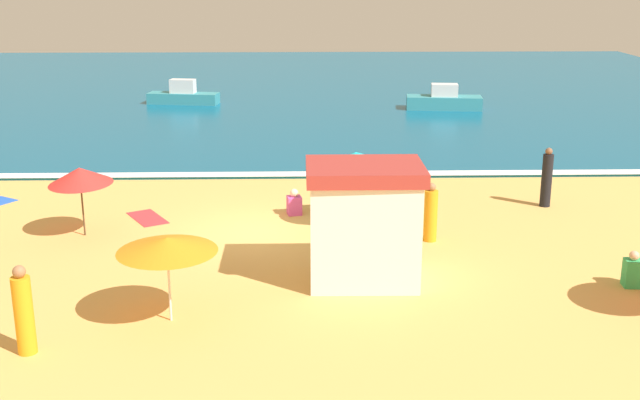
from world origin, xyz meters
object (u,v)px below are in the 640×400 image
Objects in this scene: beachgoer_0 at (547,179)px; beachgoer_6 at (294,204)px; beachgoer_8 at (431,214)px; small_boat_0 at (444,101)px; beach_umbrella_0 at (80,176)px; beach_umbrella_1 at (167,245)px; lifeguard_cabana at (364,223)px; beachgoer_3 at (24,312)px; beachgoer_1 at (632,271)px; small_boat_1 at (183,96)px; beach_umbrella_3 at (356,159)px.

beachgoer_0 is 8.03m from beachgoer_6.
small_boat_0 is (4.04, 20.82, -0.22)m from beachgoer_8.
beach_umbrella_1 is (3.33, -5.76, -0.02)m from beach_umbrella_0.
lifeguard_cabana reaches higher than beach_umbrella_0.
lifeguard_cabana is at bearing 27.64° from beachgoer_3.
small_boat_0 is at bearing 68.03° from beach_umbrella_1.
beach_umbrella_0 reaches higher than beachgoer_1.
beach_umbrella_1 is 2.43× the size of beachgoer_1.
small_boat_0 reaches higher than beachgoer_1.
small_boat_1 is at bearing 107.12° from lifeguard_cabana.
beachgoer_6 is at bearing 143.40° from beachgoer_1.
beachgoer_1 is (14.01, -4.14, -1.36)m from beach_umbrella_0.
beach_umbrella_3 is 6.49m from beachgoer_0.
beach_umbrella_0 reaches higher than beachgoer_3.
beachgoer_0 is 0.47× the size of small_boat_0.
lifeguard_cabana reaches higher than beachgoer_3.
small_boat_1 is at bearing 118.51° from beachgoer_1.
beachgoer_3 is (-7.03, -8.00, -1.11)m from beach_umbrella_3.
beachgoer_3 is 10.46m from beachgoer_6.
lifeguard_cabana is at bearing -72.57° from beachgoer_6.
beach_umbrella_0 is 6.66m from beach_umbrella_1.
beach_umbrella_3 is 1.63× the size of beachgoer_8.
beachgoer_0 reaches higher than beach_umbrella_1.
beachgoer_6 is (-1.82, 1.05, -1.63)m from beach_umbrella_3.
beach_umbrella_1 is 1.31× the size of beachgoer_8.
beach_umbrella_3 reaches higher than beachgoer_3.
small_boat_1 is at bearing 97.38° from beach_umbrella_1.
beachgoer_6 is 0.20× the size of small_boat_1.
beach_umbrella_0 is 6.38m from beachgoer_6.
beach_umbrella_0 is at bearing -162.68° from beachgoer_6.
beachgoer_8 is at bearing -100.98° from small_boat_0.
beach_umbrella_1 reaches higher than beachgoer_6.
small_boat_0 is (13.04, 27.32, -0.31)m from beachgoer_3.
small_boat_0 is (7.83, 18.26, 0.21)m from beachgoer_6.
beach_umbrella_0 is (-7.65, 3.58, 0.27)m from lifeguard_cabana.
beach_umbrella_0 is at bearing -169.73° from beachgoer_0.
beachgoer_6 is 4.59m from beachgoer_8.
beach_umbrella_0 is at bearing 175.85° from beachgoer_8.
small_boat_1 is (-14.22, 19.67, -0.36)m from beachgoer_0.
small_boat_1 is at bearing 107.04° from beachgoer_6.
beach_umbrella_3 reaches higher than small_boat_1.
beachgoer_1 is 29.96m from small_boat_1.
beachgoer_3 is at bearing -167.00° from beachgoer_1.
small_boat_0 is (-0.24, 24.25, 0.17)m from beachgoer_1.
beach_umbrella_3 is at bearing 88.55° from lifeguard_cabana.
beach_umbrella_3 is (7.76, 0.80, 0.23)m from beach_umbrella_0.
small_boat_1 is (-8.05, 21.39, -1.44)m from beach_umbrella_3.
beachgoer_6 is 0.49× the size of beachgoer_8.
beach_umbrella_0 is 2.71× the size of beachgoer_1.
beachgoer_6 is (5.94, 1.85, -1.40)m from beach_umbrella_0.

